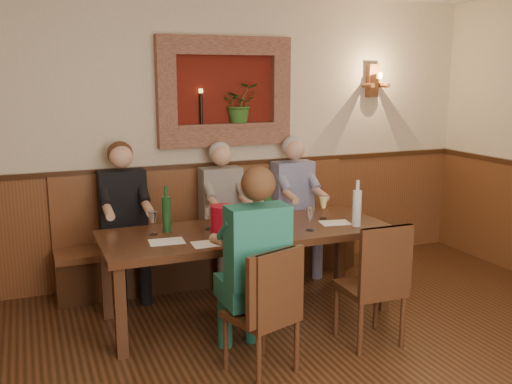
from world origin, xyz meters
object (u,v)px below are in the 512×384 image
(bench, at_px, (213,247))
(person_bench_left, at_px, (126,233))
(person_bench_mid, at_px, (224,225))
(spittoon_bucket, at_px, (223,220))
(person_chair_front, at_px, (253,283))
(person_bench_right, at_px, (296,217))
(wine_bottle_green_a, at_px, (268,208))
(wine_bottle_green_b, at_px, (167,213))
(water_bottle, at_px, (357,207))
(chair_near_left, at_px, (263,336))
(dining_table, at_px, (247,238))
(chair_near_right, at_px, (370,308))

(bench, height_order, person_bench_left, person_bench_left)
(person_bench_mid, relative_size, spittoon_bucket, 5.86)
(bench, height_order, person_chair_front, person_chair_front)
(person_bench_right, relative_size, wine_bottle_green_a, 3.77)
(wine_bottle_green_b, height_order, water_bottle, water_bottle)
(person_bench_mid, distance_m, wine_bottle_green_b, 1.03)
(wine_bottle_green_a, bearing_deg, bench, 103.40)
(person_bench_right, xyz_separation_m, water_bottle, (0.03, -1.09, 0.33))
(chair_near_left, relative_size, wine_bottle_green_a, 2.45)
(person_chair_front, relative_size, wine_bottle_green_a, 3.84)
(dining_table, height_order, person_bench_right, person_bench_right)
(bench, bearing_deg, wine_bottle_green_b, -129.97)
(person_bench_right, height_order, wine_bottle_green_b, person_bench_right)
(bench, distance_m, chair_near_left, 1.91)
(dining_table, xyz_separation_m, chair_near_left, (-0.26, -0.95, -0.41))
(person_bench_right, bearing_deg, bench, 173.10)
(wine_bottle_green_a, bearing_deg, spittoon_bucket, -164.65)
(person_bench_left, bearing_deg, wine_bottle_green_a, -35.84)
(bench, relative_size, person_bench_left, 2.11)
(wine_bottle_green_a, bearing_deg, wine_bottle_green_b, 171.27)
(chair_near_left, xyz_separation_m, wine_bottle_green_b, (-0.38, 1.14, 0.64))
(chair_near_left, distance_m, person_bench_left, 1.91)
(wine_bottle_green_b, bearing_deg, wine_bottle_green_a, -8.73)
(chair_near_right, xyz_separation_m, water_bottle, (0.22, 0.59, 0.64))
(wine_bottle_green_b, bearing_deg, chair_near_right, -38.15)
(bench, xyz_separation_m, person_bench_mid, (0.08, -0.10, 0.24))
(bench, height_order, chair_near_right, bench)
(dining_table, bearing_deg, water_bottle, -15.63)
(person_chair_front, distance_m, spittoon_bucket, 0.77)
(person_chair_front, relative_size, wine_bottle_green_b, 3.74)
(person_chair_front, height_order, spittoon_bucket, person_chair_front)
(chair_near_right, distance_m, person_chair_front, 0.99)
(person_chair_front, xyz_separation_m, wine_bottle_green_a, (0.47, 0.84, 0.31))
(chair_near_right, relative_size, person_bench_mid, 0.69)
(person_bench_left, bearing_deg, person_bench_right, 0.02)
(chair_near_left, bearing_deg, person_chair_front, 73.42)
(person_chair_front, distance_m, wine_bottle_green_a, 1.01)
(chair_near_right, relative_size, wine_bottle_green_a, 2.57)
(chair_near_left, height_order, wine_bottle_green_a, wine_bottle_green_a)
(spittoon_bucket, bearing_deg, chair_near_left, -91.85)
(bench, relative_size, wine_bottle_green_a, 8.08)
(chair_near_right, height_order, wine_bottle_green_a, wine_bottle_green_a)
(chair_near_left, bearing_deg, spittoon_bucket, 69.56)
(person_bench_mid, distance_m, spittoon_bucket, 1.00)
(person_chair_front, bearing_deg, dining_table, 71.24)
(bench, bearing_deg, spittoon_bucket, -102.85)
(dining_table, height_order, bench, bench)
(chair_near_left, bearing_deg, dining_table, 56.19)
(dining_table, bearing_deg, chair_near_left, -105.22)
(person_bench_left, relative_size, wine_bottle_green_a, 3.84)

